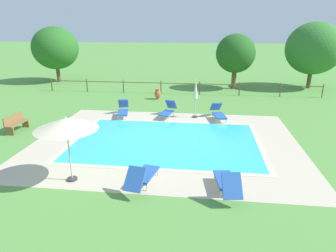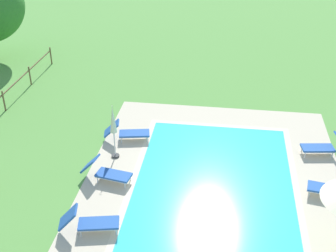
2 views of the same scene
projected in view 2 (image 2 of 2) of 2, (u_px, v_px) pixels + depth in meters
name	position (u px, v px, depth m)	size (l,w,h in m)	color
ground_plane	(214.00, 183.00, 16.56)	(160.00, 160.00, 0.00)	#599342
pool_deck_paving	(214.00, 183.00, 16.56)	(12.44, 9.67, 0.01)	beige
swimming_pool_water	(214.00, 183.00, 16.56)	(8.54, 5.78, 0.01)	#38C6D1
pool_coping_rim	(214.00, 183.00, 16.56)	(9.02, 6.26, 0.01)	beige
sun_lounger_north_near_steps	(90.00, 222.00, 14.14)	(0.98, 1.99, 0.95)	#2856A8
sun_lounger_north_mid	(335.00, 189.00, 15.63)	(0.94, 2.00, 0.93)	#2856A8
sun_lounger_north_far	(107.00, 172.00, 16.52)	(0.94, 1.98, 0.95)	#2856A8
sun_lounger_north_end	(325.00, 146.00, 18.07)	(0.87, 1.96, 0.96)	#2856A8
sun_lounger_south_near_corner	(128.00, 132.00, 19.08)	(0.97, 2.02, 0.91)	#2856A8
patio_umbrella_closed_row_west	(113.00, 123.00, 17.34)	(0.32, 0.32, 2.34)	#383838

